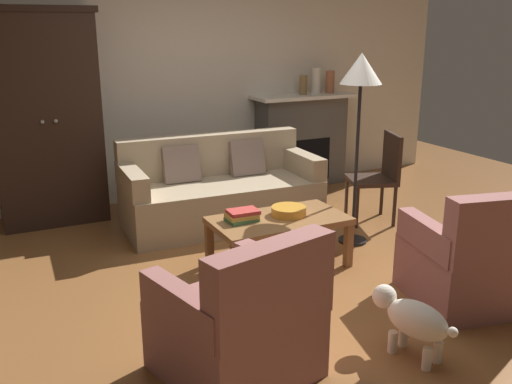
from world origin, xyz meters
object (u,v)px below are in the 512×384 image
Objects in this scene: fruit_bowl at (289,211)px; mantel_vase_bronze at (303,85)px; floor_lamp at (361,80)px; book_stack at (242,216)px; fireplace at (301,139)px; coffee_table at (279,224)px; armchair_near_left at (240,326)px; armoire at (46,118)px; mantel_vase_cream at (316,81)px; side_chair_wooden at (380,172)px; couch at (220,193)px; armchair_near_right at (472,262)px; dog at (412,318)px; mantel_vase_terracotta at (330,82)px.

mantel_vase_bronze is (1.35, 2.06, 0.78)m from fruit_bowl.
floor_lamp reaches higher than fruit_bowl.
fruit_bowl is 1.09× the size of book_stack.
book_stack is (-1.75, -2.04, -0.10)m from fireplace.
coffee_table is 1.19× the size of armchair_near_left.
armchair_near_left is (0.57, -3.27, -0.74)m from armoire.
mantel_vase_cream is 0.35× the size of side_chair_wooden.
fruit_bowl is (1.60, -2.00, -0.60)m from armoire.
fireplace is at bearing 54.66° from armchair_near_left.
couch is 1.15× the size of floor_lamp.
armchair_near_right reaches higher than coffee_table.
mantel_vase_cream is at bearing 51.94° from coffee_table.
side_chair_wooden reaches higher than dog.
fireplace is at bearing 89.98° from side_chair_wooden.
fireplace is 1.55m from side_chair_wooden.
armchair_near_right is (-0.72, -3.26, -0.96)m from mantel_vase_cream.
fireplace is 1.37× the size of armchair_near_right.
book_stack is at bearing -164.36° from side_chair_wooden.
mantel_vase_bronze is 0.18m from mantel_vase_cream.
armoire is (-2.95, -0.08, 0.48)m from fireplace.
book_stack is 3.04m from mantel_vase_terracotta.
fireplace is 2.25× the size of dog.
mantel_vase_terracotta is (1.73, 2.06, 0.80)m from fruit_bowl.
fireplace reaches higher than fruit_bowl.
floor_lamp is at bearing 11.33° from coffee_table.
coffee_table is at bearing -131.31° from mantel_vase_terracotta.
fireplace reaches higher than couch.
book_stack is 0.47× the size of dog.
mantel_vase_cream is at bearing 66.69° from dog.
book_stack is 0.99× the size of mantel_vase_terracotta.
mantel_vase_bronze is at bearing 89.98° from side_chair_wooden.
armchair_near_right is (1.22, -1.24, -0.15)m from book_stack.
armchair_near_right is (-0.54, -3.28, -0.25)m from fireplace.
book_stack is (-0.30, 0.06, 0.10)m from coffee_table.
armchair_near_right reaches higher than couch.
book_stack is 2.91m from mantel_vase_cream.
mantel_vase_cream is 1.72m from side_chair_wooden.
mantel_vase_terracotta is at bearing -2.70° from fireplace.
coffee_table is 1.22× the size of side_chair_wooden.
mantel_vase_cream is at bearing 53.42° from fruit_bowl.
coffee_table is (-1.45, -2.10, -0.20)m from fireplace.
couch is 3.49× the size of dog.
dog is (1.58, -3.54, -0.81)m from armoire.
fruit_bowl is at bearing -130.01° from mantel_vase_terracotta.
fireplace is at bearing 1.51° from armoire.
mantel_vase_cream is (1.63, 2.08, 0.91)m from coffee_table.
side_chair_wooden is (2.38, 1.80, 0.20)m from armchair_near_left.
mantel_vase_bronze is at bearing 49.09° from book_stack.
side_chair_wooden is (1.47, -0.65, 0.19)m from couch.
fruit_bowl is at bearing -84.11° from couch.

